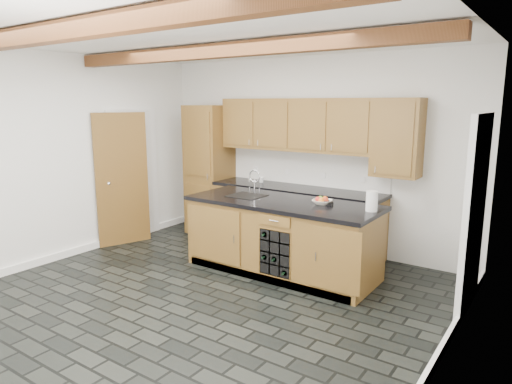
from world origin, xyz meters
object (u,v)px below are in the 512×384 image
Objects in this scene: island at (282,237)px; fruit_bowl at (322,202)px; kitchen_scale at (326,203)px; paper_towel at (372,201)px.

fruit_bowl is (0.49, 0.12, 0.49)m from island.
paper_towel is at bearing -11.68° from kitchen_scale.
kitchen_scale reaches higher than island.
kitchen_scale is 0.05m from fruit_bowl.
kitchen_scale is 0.74× the size of paper_towel.
kitchen_scale is (0.54, 0.13, 0.49)m from island.
kitchen_scale is 0.73× the size of fruit_bowl.
kitchen_scale is at bearing 13.34° from island.
paper_towel is (0.57, -0.01, 0.09)m from kitchen_scale.
fruit_bowl is (-0.05, -0.01, 0.01)m from kitchen_scale.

